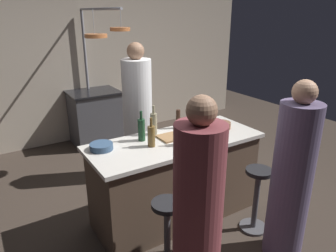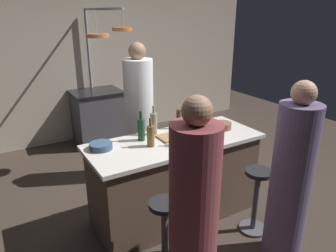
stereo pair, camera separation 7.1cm
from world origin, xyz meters
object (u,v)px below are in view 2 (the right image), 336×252
Objects in this scene: cutting_board at (174,136)px; wine_bottle_amber at (151,136)px; guest_right at (291,181)px; wine_glass_near_right_guest at (207,127)px; wine_bottle_dark at (188,133)px; chef at (139,117)px; mixing_bowl_blue at (101,146)px; guest_left at (194,218)px; pepper_mill at (179,119)px; wine_bottle_white at (154,123)px; mixing_bowl_wooden at (222,126)px; bar_stool_right at (256,198)px; bar_stool_left at (165,234)px; wine_bottle_green at (141,129)px; wine_glass_near_left_guest at (198,116)px.

cutting_board is 0.34m from wine_bottle_amber.
guest_right reaches higher than wine_glass_near_right_guest.
wine_bottle_dark is at bearing -163.07° from wine_glass_near_right_guest.
mixing_bowl_blue is (-0.82, -0.88, 0.11)m from chef.
guest_left is 1.21m from mixing_bowl_blue.
chef is 2.09m from guest_right.
pepper_mill is at bearing 29.89° from wine_bottle_amber.
wine_bottle_white reaches higher than mixing_bowl_wooden.
wine_bottle_amber is at bearing 144.60° from bar_stool_right.
bar_stool_left is 2.21× the size of wine_bottle_green.
wine_bottle_amber reaches higher than wine_glass_near_right_guest.
pepper_mill is 0.47m from wine_bottle_dark.
mixing_bowl_wooden is (0.57, 0.18, -0.08)m from wine_bottle_dark.
pepper_mill is 0.37m from wine_glass_near_right_guest.
cutting_board is (0.50, 1.07, 0.14)m from guest_left.
pepper_mill reaches higher than mixing_bowl_wooden.
chef reaches higher than pepper_mill.
wine_bottle_white is (0.36, 1.25, 0.26)m from guest_left.
wine_bottle_dark is 0.84m from mixing_bowl_blue.
guest_left is (-0.58, -2.05, -0.06)m from chef.
wine_bottle_green is at bearing -156.12° from wine_bottle_white.
mixing_bowl_blue is (-0.74, 0.10, 0.02)m from cutting_board.
wine_bottle_green is at bearing -173.87° from wine_glass_near_left_guest.
wine_bottle_dark is 0.48m from wine_bottle_green.
wine_bottle_white reaches higher than wine_bottle_amber.
bar_stool_right is at bearing -52.09° from wine_bottle_white.
mixing_bowl_wooden is (0.05, 0.63, 0.56)m from bar_stool_right.
guest_right is 1.33m from pepper_mill.
bar_stool_right is at bearing 20.18° from guest_left.
wine_glass_near_right_guest is (0.12, -0.35, 0.00)m from pepper_mill.
guest_left is at bearing -105.72° from chef.
chef is 1.21m from mixing_bowl_blue.
wine_bottle_white is 0.44m from wine_bottle_dark.
guest_right is 11.17× the size of wine_glass_near_left_guest.
mixing_bowl_blue is at bearing 173.21° from mixing_bowl_wooden.
wine_glass_near_right_guest is (-0.21, 0.92, 0.25)m from guest_right.
bar_stool_left is 1.03m from wine_bottle_green.
wine_bottle_amber is at bearing 129.98° from guest_right.
cutting_board is at bearing 128.28° from bar_stool_right.
chef is 8.88× the size of mixing_bowl_wooden.
wine_bottle_green is 1.54× the size of mixing_bowl_wooden.
chef reaches higher than wine_glass_near_right_guest.
mixing_bowl_wooden is at bearing -5.57° from cutting_board.
wine_bottle_green is at bearing -168.25° from pepper_mill.
wine_bottle_white is 2.15× the size of wine_glass_near_right_guest.
wine_bottle_dark is at bearing -23.86° from mixing_bowl_blue.
chef is 1.24m from wine_bottle_dark.
wine_bottle_white is 1.03× the size of wine_bottle_dark.
wine_bottle_dark is at bearing -44.68° from wine_bottle_green.
bar_stool_left is at bearing 180.00° from bar_stool_right.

